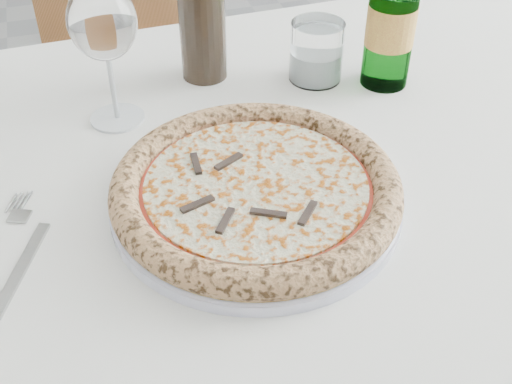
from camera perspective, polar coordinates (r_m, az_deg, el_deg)
dining_table at (r=0.88m, az=-1.94°, el=-1.71°), size 1.42×0.87×0.76m
chair_far at (r=1.61m, az=-11.13°, el=12.38°), size 0.41×0.41×0.93m
plate at (r=0.74m, az=-0.00°, el=-0.67°), size 0.34×0.34×0.02m
pizza at (r=0.73m, az=-0.00°, el=0.39°), size 0.33×0.33×0.03m
fork at (r=0.73m, az=-20.18°, el=-4.88°), size 0.07×0.19×0.00m
wine_glass at (r=0.85m, az=-13.48°, el=14.26°), size 0.09×0.09×0.19m
tumbler at (r=0.98m, az=5.37°, el=12.01°), size 0.08×0.08×0.09m
beer_bottle at (r=0.95m, az=12.04°, el=15.21°), size 0.07×0.07×0.27m
wine_bottle at (r=0.95m, az=-4.92°, el=16.58°), size 0.07×0.07×0.28m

